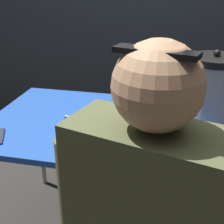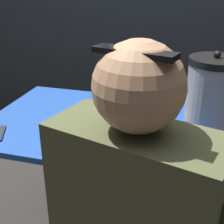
% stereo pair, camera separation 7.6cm
% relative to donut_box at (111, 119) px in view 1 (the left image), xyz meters
% --- Properties ---
extents(folding_table, '(1.24, 0.79, 0.71)m').
position_rel_donut_box_xyz_m(folding_table, '(-0.00, 0.00, -0.07)').
color(folding_table, '#1E479E').
rests_on(folding_table, ground).
extents(donut_box, '(0.47, 0.38, 0.05)m').
position_rel_donut_box_xyz_m(donut_box, '(0.00, 0.00, 0.00)').
color(donut_box, beige).
rests_on(donut_box, folding_table).
extents(coffee_urn, '(0.23, 0.26, 0.39)m').
position_rel_donut_box_xyz_m(coffee_urn, '(0.46, -0.00, 0.16)').
color(coffee_urn, '#939399').
rests_on(coffee_urn, folding_table).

